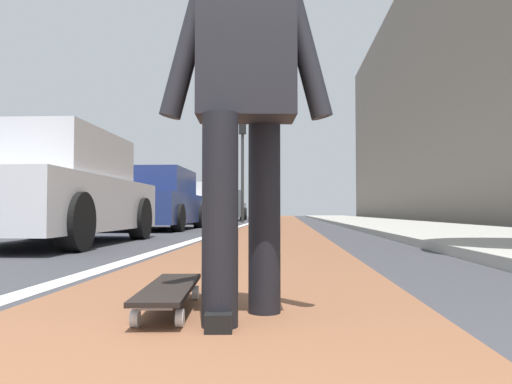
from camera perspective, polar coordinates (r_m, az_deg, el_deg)
name	(u,v)px	position (r m, az deg, el deg)	size (l,w,h in m)	color
ground_plane	(273,232)	(10.80, 1.93, -4.56)	(80.00, 80.00, 0.00)	#38383D
bike_lane_paint	(281,220)	(24.79, 2.84, -3.23)	(56.00, 1.91, 0.00)	brown
lane_stripe_white	(253,222)	(20.84, -0.34, -3.43)	(52.00, 0.16, 0.01)	silver
sidewalk_curb	(375,222)	(19.06, 13.26, -3.34)	(52.00, 3.20, 0.10)	#9E9B93
building_facade	(430,89)	(24.30, 19.07, 11.00)	(40.00, 1.20, 11.89)	slate
skateboard	(170,290)	(2.29, -9.75, -10.91)	(0.85, 0.27, 0.11)	white
skater_person	(245,91)	(2.12, -1.24, 11.35)	(0.48, 0.72, 1.64)	black
parked_car_near	(52,191)	(7.28, -22.08, 0.11)	(4.07, 1.93, 1.49)	silver
parked_car_mid	(154,201)	(12.52, -11.51, -1.01)	(4.24, 1.99, 1.46)	navy
parked_car_far	(204,204)	(19.07, -5.94, -1.37)	(4.61, 1.97, 1.49)	silver
parked_car_end	(226,206)	(25.53, -3.41, -1.61)	(4.36, 2.13, 1.48)	#4C5156
traffic_light	(242,148)	(20.60, -1.54, 5.01)	(0.33, 0.28, 4.40)	#2D2D2D
pedestrian_distant	(217,196)	(14.42, -4.46, -0.49)	(0.43, 0.67, 1.53)	black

